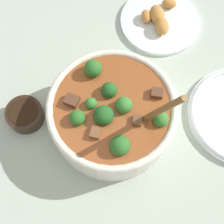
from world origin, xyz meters
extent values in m
plane|color=#ADBCAD|center=(0.00, 0.00, 0.00)|extent=(4.00, 4.00, 0.00)
cylinder|color=white|center=(0.00, 0.00, 0.05)|extent=(0.28, 0.28, 0.10)
torus|color=white|center=(0.00, 0.00, 0.10)|extent=(0.28, 0.28, 0.02)
cylinder|color=brown|center=(0.00, 0.00, 0.07)|extent=(0.26, 0.26, 0.06)
sphere|color=#2D6B28|center=(0.02, -0.08, 0.11)|extent=(0.03, 0.03, 0.03)
cylinder|color=#6B9956|center=(0.02, -0.08, 0.08)|extent=(0.01, 0.01, 0.02)
sphere|color=#387F33|center=(-0.01, -0.04, 0.11)|extent=(0.03, 0.03, 0.03)
cylinder|color=#6B9956|center=(-0.01, -0.04, 0.09)|extent=(0.01, 0.01, 0.01)
sphere|color=#2D6B28|center=(0.09, 0.00, 0.11)|extent=(0.04, 0.04, 0.04)
cylinder|color=#6B9956|center=(0.09, 0.00, 0.08)|extent=(0.01, 0.01, 0.02)
sphere|color=#235B23|center=(-0.03, 0.00, 0.11)|extent=(0.03, 0.03, 0.03)
cylinder|color=#6B9956|center=(-0.03, 0.00, 0.08)|extent=(0.01, 0.01, 0.02)
sphere|color=#387F33|center=(0.05, 0.09, 0.11)|extent=(0.03, 0.03, 0.03)
cylinder|color=#6B9956|center=(0.05, 0.09, 0.08)|extent=(0.01, 0.01, 0.02)
sphere|color=#2D6B28|center=(-0.09, -0.03, 0.11)|extent=(0.04, 0.04, 0.04)
cylinder|color=#6B9956|center=(-0.09, -0.03, 0.09)|extent=(0.01, 0.01, 0.02)
sphere|color=#235B23|center=(0.02, -0.02, 0.11)|extent=(0.04, 0.04, 0.04)
cylinder|color=#6B9956|center=(0.02, -0.02, 0.08)|extent=(0.02, 0.02, 0.02)
sphere|color=#387F33|center=(0.01, 0.02, 0.11)|extent=(0.04, 0.04, 0.04)
cylinder|color=#6B9956|center=(0.01, 0.02, 0.08)|extent=(0.01, 0.01, 0.02)
cube|color=brown|center=(-0.01, 0.10, 0.10)|extent=(0.03, 0.03, 0.02)
cube|color=brown|center=(0.05, -0.04, 0.10)|extent=(0.03, 0.03, 0.02)
cube|color=brown|center=(0.04, 0.05, 0.10)|extent=(0.03, 0.03, 0.02)
cube|color=brown|center=(-0.03, -0.08, 0.10)|extent=(0.04, 0.04, 0.02)
ellipsoid|color=brown|center=(0.04, 0.06, 0.10)|extent=(0.04, 0.03, 0.01)
cylinder|color=brown|center=(0.05, 0.08, 0.17)|extent=(0.05, 0.06, 0.16)
cylinder|color=black|center=(-0.05, -0.20, 0.02)|extent=(0.09, 0.09, 0.04)
cylinder|color=black|center=(-0.05, -0.20, 0.03)|extent=(0.07, 0.07, 0.01)
cylinder|color=white|center=(-0.27, 0.18, 0.01)|extent=(0.22, 0.22, 0.01)
ellipsoid|color=#BC7F3D|center=(-0.28, 0.14, 0.02)|extent=(0.04, 0.03, 0.02)
ellipsoid|color=#BC7F3D|center=(-0.24, 0.18, 0.03)|extent=(0.05, 0.04, 0.03)
ellipsoid|color=#BC7F3D|center=(-0.31, 0.21, 0.02)|extent=(0.04, 0.04, 0.02)
ellipsoid|color=#BC7F3D|center=(-0.27, 0.17, 0.03)|extent=(0.06, 0.04, 0.04)
camera|label=1|loc=(0.25, -0.04, 0.71)|focal=50.00mm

